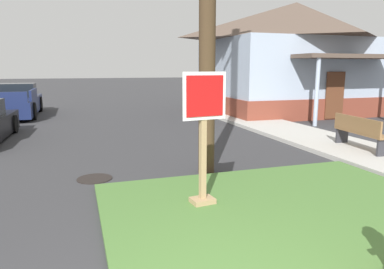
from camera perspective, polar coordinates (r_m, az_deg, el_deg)
The scene contains 7 objects.
grass_corner_patch at distance 5.42m, azimuth 17.71°, elevation -13.48°, with size 5.49×5.20×0.08m, color #477033.
sidewalk_strip at distance 11.26m, azimuth 20.42°, elevation -1.07°, with size 2.20×18.55×0.12m, color #B2AFA8.
stop_sign at distance 5.51m, azimuth 1.82°, elevation -1.19°, with size 0.72×0.32×2.07m.
manhole_cover at distance 7.51m, azimuth -15.29°, elevation -6.81°, with size 0.70×0.70×0.02m, color black.
pickup_truck_navy at distance 18.54m, azimuth -26.59°, elevation 4.56°, with size 2.19×5.37×1.48m.
street_bench at distance 10.21m, azimuth 25.22°, elevation 0.50°, with size 0.57×1.80×0.85m.
corner_house at distance 19.05m, azimuth 16.02°, elevation 11.83°, with size 8.64×7.88×5.37m.
Camera 1 is at (-1.14, -2.28, 2.20)m, focal length 33.39 mm.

